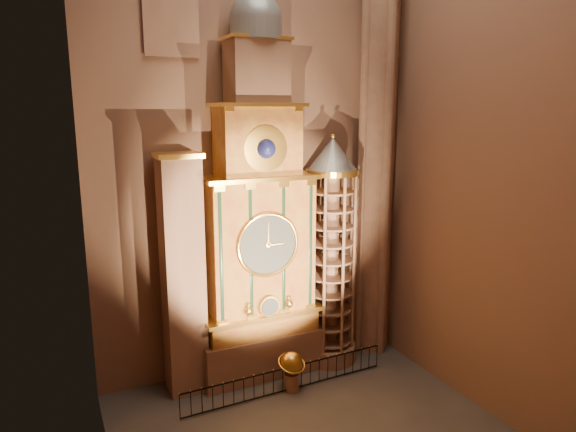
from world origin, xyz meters
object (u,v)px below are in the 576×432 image
iron_railing (288,379)px  astronomical_clock (259,231)px  celestial_globe (292,367)px  stair_turret (331,254)px  portrait_tower (183,275)px

iron_railing → astronomical_clock: bearing=100.6°
iron_railing → celestial_globe: bearing=19.5°
stair_turret → iron_railing: bearing=-149.5°
stair_turret → iron_railing: stair_turret is taller
astronomical_clock → iron_railing: 6.45m
astronomical_clock → celestial_globe: 6.02m
portrait_tower → celestial_globe: 6.10m
portrait_tower → iron_railing: portrait_tower is taller
celestial_globe → portrait_tower: bearing=153.2°
portrait_tower → stair_turret: (6.90, -0.28, 0.12)m
iron_railing → stair_turret: bearing=30.5°
astronomical_clock → portrait_tower: bearing=179.7°
portrait_tower → stair_turret: bearing=-2.3°
celestial_globe → stair_turret: bearing=31.3°
celestial_globe → iron_railing: 0.51m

